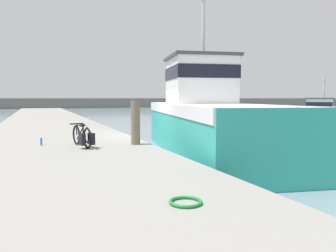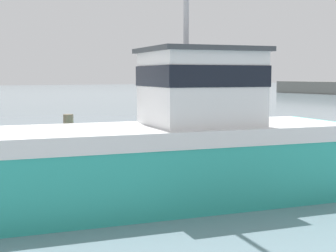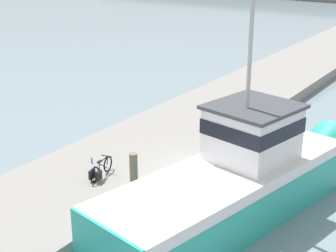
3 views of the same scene
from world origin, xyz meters
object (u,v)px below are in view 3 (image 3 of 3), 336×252
(fishing_boat_main, at_px, (238,179))
(mooring_post, at_px, (134,172))
(water_bottle_by_bike, at_px, (92,160))
(bicycle_touring, at_px, (99,171))

(fishing_boat_main, height_order, mooring_post, fishing_boat_main)
(fishing_boat_main, distance_m, mooring_post, 3.68)
(fishing_boat_main, distance_m, water_bottle_by_bike, 6.23)
(mooring_post, bearing_deg, bicycle_touring, 179.80)
(fishing_boat_main, relative_size, water_bottle_by_bike, 53.05)
(fishing_boat_main, bearing_deg, bicycle_touring, -151.44)
(bicycle_touring, height_order, water_bottle_by_bike, bicycle_touring)
(fishing_boat_main, bearing_deg, mooring_post, -143.73)
(fishing_boat_main, relative_size, bicycle_touring, 7.75)
(mooring_post, relative_size, water_bottle_by_bike, 5.96)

